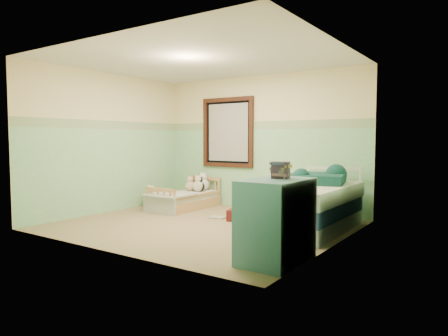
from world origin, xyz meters
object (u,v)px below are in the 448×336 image
Objects in this scene: toddler_bed_frame at (185,204)px; red_pillow at (237,215)px; plush_floor_tan at (158,203)px; floor_book at (217,217)px; plush_floor_cream at (150,200)px; dresser at (276,221)px; twin_bed_frame at (312,223)px.

toddler_bed_frame is 4.89× the size of red_pillow.
plush_floor_tan is 0.84× the size of red_pillow.
floor_book is (-0.39, 0.00, -0.08)m from red_pillow.
plush_floor_tan is at bearing -18.78° from plush_floor_cream.
floor_book is (-1.93, 1.62, -0.43)m from dresser.
red_pillow is at bearing -4.44° from plush_floor_cream.
dresser is 3.13× the size of red_pillow.
toddler_bed_frame is 5.81× the size of plush_floor_tan.
plush_floor_cream is at bearing 164.71° from floor_book.
toddler_bed_frame is 0.70m from plush_floor_cream.
toddler_bed_frame is at bearing 49.45° from plush_floor_tan.
red_pillow is 0.40m from floor_book.
plush_floor_cream reaches higher than plush_floor_tan.
twin_bed_frame reaches higher than red_pillow.
dresser is (3.64, -1.78, 0.30)m from plush_floor_cream.
twin_bed_frame is (3.38, -0.15, -0.03)m from plush_floor_cream.
plush_floor_tan is 0.13× the size of twin_bed_frame.
plush_floor_tan is 0.89× the size of floor_book.
plush_floor_cream reaches higher than floor_book.
plush_floor_cream is 4.06m from dresser.
plush_floor_cream is (-0.63, -0.29, 0.05)m from toddler_bed_frame.
toddler_bed_frame is at bearing 147.23° from floor_book.
red_pillow is (1.47, -0.46, -0.00)m from toddler_bed_frame.
twin_bed_frame is at bearing -9.47° from floor_book.
plush_floor_cream is 1.20× the size of plush_floor_tan.
twin_bed_frame reaches higher than toddler_bed_frame.
red_pillow is at bearing -10.15° from floor_book.
twin_bed_frame is at bearing 99.08° from dresser.
toddler_bed_frame is 2.78m from twin_bed_frame.
floor_book is at bearing 179.75° from red_pillow.
dresser is at bearing -46.45° from red_pillow.
red_pillow is at bearing 133.55° from dresser.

